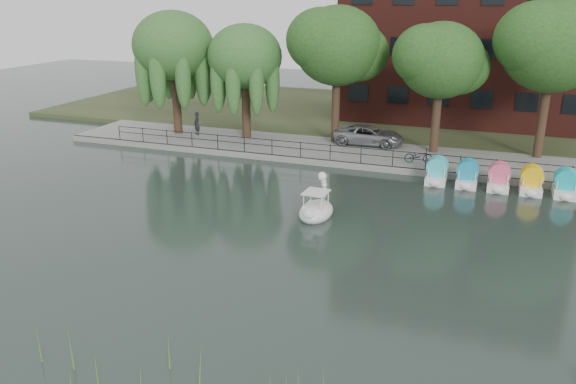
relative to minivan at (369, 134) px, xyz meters
The scene contains 17 objects.
ground_plane 18.01m from the minivan, 94.76° to the right, with size 120.00×120.00×0.00m, color #37453E.
promenade 2.61m from the minivan, 127.92° to the right, with size 40.00×6.00×0.40m, color gray.
kerb 5.18m from the minivan, 107.05° to the right, with size 40.00×0.25×0.40m, color gray.
land_strip 12.22m from the minivan, 97.03° to the left, with size 60.00×22.00×0.36m, color #47512D.
railing 4.90m from the minivan, 107.73° to the right, with size 32.00×0.05×1.00m.
apartment_building 15.58m from the minivan, 65.44° to the left, with size 20.00×10.07×18.00m.
willow_left 15.64m from the minivan, behind, with size 5.88×5.88×9.01m.
willow_mid 10.36m from the minivan, behind, with size 5.32×5.32×8.15m.
broadleaf_center 6.39m from the minivan, behind, with size 6.00×6.00×9.25m.
broadleaf_right 6.91m from the minivan, ahead, with size 5.40×5.40×8.32m.
broadleaf_far 12.66m from the minivan, ahead, with size 6.30×6.30×9.71m.
minivan is the anchor object (origin of this frame).
bicycle 5.24m from the minivan, 41.44° to the right, with size 1.72×0.60×1.00m, color gray.
pedestrian 12.88m from the minivan, behind, with size 0.71×0.48×1.98m, color black.
swan_boat 13.42m from the minivan, 88.65° to the right, with size 1.67×2.60×2.09m.
pedal_boat_row 11.97m from the minivan, 29.46° to the right, with size 11.35×1.70×1.40m.
reed_bank 27.42m from the minivan, 88.94° to the right, with size 24.00×2.40×1.20m.
Camera 1 is at (9.32, -20.21, 10.33)m, focal length 35.00 mm.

